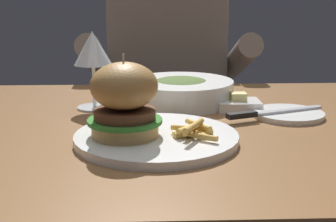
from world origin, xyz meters
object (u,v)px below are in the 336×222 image
object	(u,v)px
burger_sandwich	(124,100)
table_knife	(267,112)
wine_glass	(93,51)
bread_plate	(288,114)
butter_dish	(238,104)
soup_bowl	(181,91)
diner_person	(167,120)
main_plate	(156,138)

from	to	relation	value
burger_sandwich	table_knife	distance (m)	0.30
wine_glass	bread_plate	size ratio (longest dim) A/B	1.17
burger_sandwich	wine_glass	xyz separation A→B (m)	(-0.08, 0.24, 0.05)
table_knife	butter_dish	xyz separation A→B (m)	(-0.04, 0.08, -0.00)
butter_dish	soup_bowl	xyz separation A→B (m)	(-0.11, 0.07, 0.02)
wine_glass	table_knife	bearing A→B (deg)	-16.40
diner_person	main_plate	bearing A→B (deg)	-93.29
burger_sandwich	table_knife	world-z (taller)	burger_sandwich
bread_plate	table_knife	world-z (taller)	table_knife
butter_dish	soup_bowl	bearing A→B (deg)	150.17
burger_sandwich	diner_person	bearing A→B (deg)	83.07
wine_glass	bread_plate	bearing A→B (deg)	-11.97
butter_dish	diner_person	size ratio (longest dim) A/B	0.07
table_knife	butter_dish	size ratio (longest dim) A/B	2.33
table_knife	bread_plate	bearing A→B (deg)	20.82
main_plate	bread_plate	world-z (taller)	main_plate
burger_sandwich	butter_dish	size ratio (longest dim) A/B	1.50
burger_sandwich	soup_bowl	size ratio (longest dim) A/B	0.57
main_plate	wine_glass	xyz separation A→B (m)	(-0.13, 0.23, 0.11)
bread_plate	diner_person	xyz separation A→B (m)	(-0.22, 0.62, -0.18)
main_plate	wine_glass	world-z (taller)	wine_glass
butter_dish	diner_person	bearing A→B (deg)	102.92
table_knife	diner_person	xyz separation A→B (m)	(-0.17, 0.63, -0.19)
wine_glass	butter_dish	xyz separation A→B (m)	(0.30, -0.02, -0.11)
burger_sandwich	soup_bowl	distance (m)	0.30
wine_glass	burger_sandwich	bearing A→B (deg)	-72.54
burger_sandwich	soup_bowl	world-z (taller)	burger_sandwich
table_knife	diner_person	bearing A→B (deg)	104.92
main_plate	table_knife	size ratio (longest dim) A/B	1.30
main_plate	diner_person	distance (m)	0.79
main_plate	table_knife	xyz separation A→B (m)	(0.21, 0.13, 0.01)
butter_dish	burger_sandwich	bearing A→B (deg)	-135.86
main_plate	butter_dish	xyz separation A→B (m)	(0.17, 0.21, 0.00)
bread_plate	diner_person	bearing A→B (deg)	109.32
wine_glass	bread_plate	xyz separation A→B (m)	(0.39, -0.08, -0.11)
butter_dish	diner_person	xyz separation A→B (m)	(-0.13, 0.56, -0.19)
main_plate	burger_sandwich	world-z (taller)	burger_sandwich
soup_bowl	burger_sandwich	bearing A→B (deg)	-110.87
wine_glass	soup_bowl	distance (m)	0.21
bread_plate	butter_dish	bearing A→B (deg)	146.80
main_plate	table_knife	world-z (taller)	table_knife
table_knife	butter_dish	distance (m)	0.09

